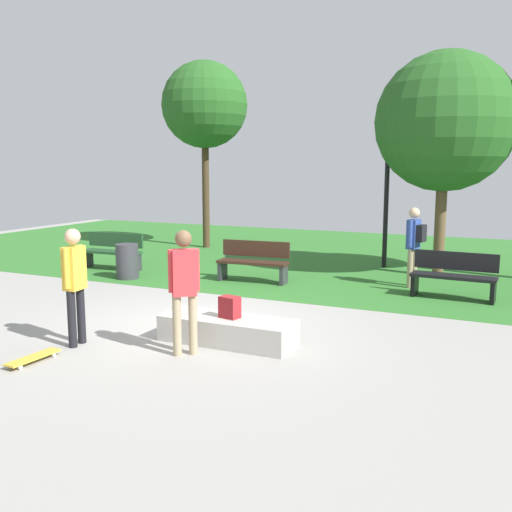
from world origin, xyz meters
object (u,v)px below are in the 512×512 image
object	(u,v)px
park_bench_far_right	(254,260)
tree_leaning_ash	(205,106)
backpack_on_ledge	(230,307)
skater_performing_trick	(75,278)
skater_watching	(184,283)
pedestrian_with_backpack	(414,240)
skateboard_by_ledge	(33,358)
tree_broad_elm	(445,122)
trash_bin	(127,261)
concrete_ledge	(228,330)
park_bench_center_lawn	(112,250)
park_bench_near_lamppost	(454,275)
lamp_post	(387,165)

from	to	relation	value
park_bench_far_right	tree_leaning_ash	distance (m)	6.91
backpack_on_ledge	skater_performing_trick	world-z (taller)	skater_performing_trick
skater_watching	pedestrian_with_backpack	bearing A→B (deg)	70.56
skateboard_by_ledge	tree_broad_elm	size ratio (longest dim) A/B	0.16
skater_performing_trick	trash_bin	world-z (taller)	skater_performing_trick
concrete_ledge	trash_bin	bearing A→B (deg)	142.45
backpack_on_ledge	tree_leaning_ash	distance (m)	10.80
park_bench_center_lawn	pedestrian_with_backpack	world-z (taller)	pedestrian_with_backpack
pedestrian_with_backpack	concrete_ledge	bearing A→B (deg)	-109.23
concrete_ledge	skateboard_by_ledge	distance (m)	2.69
park_bench_near_lamppost	park_bench_far_right	xyz separation A→B (m)	(-4.28, -0.13, 0.00)
skater_watching	park_bench_far_right	size ratio (longest dim) A/B	1.07
tree_leaning_ash	skater_watching	bearing A→B (deg)	-61.91
park_bench_far_right	tree_broad_elm	distance (m)	5.37
skateboard_by_ledge	park_bench_near_lamppost	distance (m)	7.81
trash_bin	park_bench_near_lamppost	bearing A→B (deg)	8.34
tree_broad_elm	lamp_post	size ratio (longest dim) A/B	1.20
skater_watching	tree_broad_elm	size ratio (longest dim) A/B	0.34
lamp_post	trash_bin	distance (m)	6.82
skateboard_by_ledge	trash_bin	world-z (taller)	trash_bin
skateboard_by_ledge	park_bench_far_right	distance (m)	6.14
park_bench_near_lamppost	trash_bin	bearing A→B (deg)	-171.66
concrete_ledge	pedestrian_with_backpack	xyz separation A→B (m)	(1.80, 5.15, 0.84)
park_bench_center_lawn	lamp_post	xyz separation A→B (m)	(6.15, 3.17, 2.12)
skater_watching	tree_broad_elm	distance (m)	8.17
park_bench_center_lawn	park_bench_near_lamppost	distance (m)	8.16
concrete_ledge	skater_watching	xyz separation A→B (m)	(-0.28, -0.73, 0.83)
skater_watching	trash_bin	size ratio (longest dim) A/B	2.16
park_bench_near_lamppost	lamp_post	bearing A→B (deg)	124.12
lamp_post	pedestrian_with_backpack	size ratio (longest dim) A/B	2.50
skater_watching	skateboard_by_ledge	distance (m)	2.23
skater_performing_trick	park_bench_near_lamppost	world-z (taller)	skater_performing_trick
trash_bin	skater_watching	bearing A→B (deg)	-44.98
park_bench_center_lawn	park_bench_far_right	distance (m)	3.89
park_bench_far_right	lamp_post	size ratio (longest dim) A/B	0.38
park_bench_center_lawn	park_bench_far_right	bearing A→B (deg)	1.17
skater_performing_trick	lamp_post	bearing A→B (deg)	72.53
skater_performing_trick	park_bench_near_lamppost	bearing A→B (deg)	49.34
backpack_on_ledge	tree_broad_elm	distance (m)	7.59
concrete_ledge	park_bench_center_lawn	xyz separation A→B (m)	(-5.46, 4.19, 0.29)
park_bench_far_right	tree_broad_elm	xyz separation A→B (m)	(3.69, 2.38, 3.08)
pedestrian_with_backpack	park_bench_center_lawn	bearing A→B (deg)	-172.45
backpack_on_ledge	park_bench_center_lawn	distance (m)	6.90
concrete_ledge	skater_performing_trick	xyz separation A→B (m)	(-1.94, -1.02, 0.81)
backpack_on_ledge	tree_leaning_ash	bearing A→B (deg)	-46.93
skater_watching	park_bench_far_right	world-z (taller)	skater_watching
backpack_on_ledge	park_bench_near_lamppost	world-z (taller)	park_bench_near_lamppost
park_bench_far_right	pedestrian_with_backpack	distance (m)	3.52
park_bench_far_right	lamp_post	bearing A→B (deg)	53.78
skater_watching	tree_leaning_ash	size ratio (longest dim) A/B	0.30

